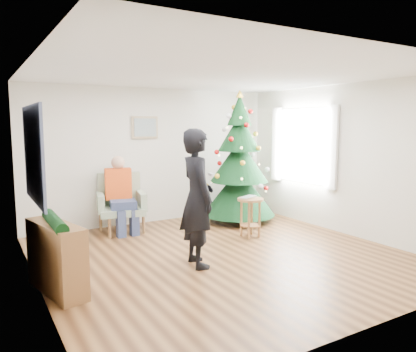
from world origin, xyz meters
TOP-DOWN VIEW (x-y plane):
  - floor at (0.00, 0.00)m, footprint 5.00×5.00m
  - ceiling at (0.00, 0.00)m, footprint 5.00×5.00m
  - wall_back at (0.00, 2.50)m, footprint 5.00×0.00m
  - wall_front at (0.00, -2.50)m, footprint 5.00×0.00m
  - wall_left at (-2.50, 0.00)m, footprint 0.00×5.00m
  - wall_right at (2.50, 0.00)m, footprint 0.00×5.00m
  - window_panel at (2.47, 1.00)m, footprint 0.04×1.30m
  - curtains at (2.44, 1.00)m, footprint 0.05×1.75m
  - christmas_tree at (1.43, 1.66)m, footprint 1.42×1.42m
  - stool at (0.94, 0.61)m, footprint 0.44×0.44m
  - laptop at (0.94, 0.61)m, footprint 0.43×0.37m
  - armchair at (-0.84, 2.06)m, footprint 0.93×0.88m
  - seated_person at (-0.85, 2.01)m, footprint 0.52×0.70m
  - standing_man at (-0.52, -0.17)m, footprint 0.53×0.73m
  - game_controller at (-0.32, -0.20)m, footprint 0.05×0.13m
  - console at (-2.33, -0.15)m, footprint 0.52×1.04m
  - garland at (-2.33, -0.15)m, footprint 0.14×0.90m
  - tapestry at (-2.46, 0.30)m, footprint 0.03×1.50m
  - framed_picture at (-0.20, 2.46)m, footprint 0.52×0.05m

SIDE VIEW (x-z plane):
  - floor at x=0.00m, z-range 0.00..0.00m
  - stool at x=0.94m, z-range 0.01..0.67m
  - armchair at x=-0.84m, z-range -0.13..0.90m
  - console at x=-2.33m, z-range 0.00..0.80m
  - laptop at x=0.94m, z-range 0.67..0.69m
  - seated_person at x=-0.85m, z-range 0.02..1.38m
  - garland at x=-2.33m, z-range 0.75..0.89m
  - standing_man at x=-0.52m, z-range 0.00..1.85m
  - christmas_tree at x=1.43m, z-range -0.13..2.44m
  - game_controller at x=-0.32m, z-range 1.22..1.25m
  - wall_back at x=0.00m, z-range -1.20..3.80m
  - wall_front at x=0.00m, z-range -1.20..3.80m
  - wall_left at x=-2.50m, z-range -1.20..3.80m
  - wall_right at x=2.50m, z-range -1.20..3.80m
  - window_panel at x=2.47m, z-range 0.80..2.20m
  - curtains at x=2.44m, z-range 0.75..2.25m
  - tapestry at x=-2.46m, z-range 0.98..2.12m
  - framed_picture at x=-0.20m, z-range 1.64..2.06m
  - ceiling at x=0.00m, z-range 2.60..2.60m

